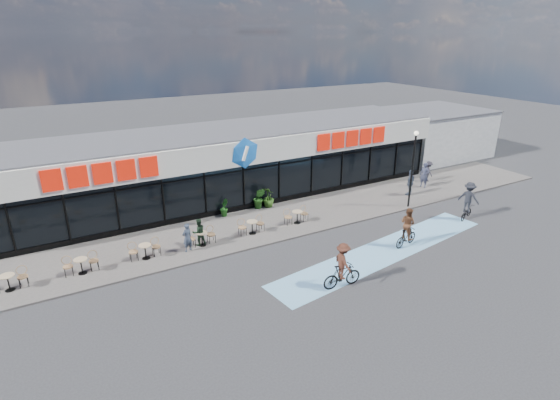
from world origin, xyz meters
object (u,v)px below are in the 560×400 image
object	(u,v)px
potted_plant_right	(268,197)
potted_plant_mid	(259,198)
pedestrian_c	(410,183)
lamp_post	(413,162)
patron_left	(187,237)
bistro_set_0	(8,280)
pedestrian_a	(424,175)
cyclist_a	(407,230)
patron_right	(199,232)
cyclist_b	(468,202)
potted_plant_left	(224,208)
pedestrian_b	(428,171)

from	to	relation	value
potted_plant_right	potted_plant_mid	bearing A→B (deg)	175.09
potted_plant_mid	pedestrian_c	size ratio (longest dim) A/B	0.76
lamp_post	patron_left	xyz separation A→B (m)	(-14.22, 0.99, -2.16)
pedestrian_c	potted_plant_mid	bearing A→B (deg)	-39.19
bistro_set_0	patron_left	distance (m)	7.88
patron_left	pedestrian_a	bearing A→B (deg)	163.32
bistro_set_0	cyclist_a	bearing A→B (deg)	-15.99
patron_left	pedestrian_a	size ratio (longest dim) A/B	0.85
patron_right	cyclist_b	world-z (taller)	cyclist_b
potted_plant_left	patron_right	bearing A→B (deg)	-131.40
potted_plant_mid	potted_plant_right	distance (m)	0.63
cyclist_b	lamp_post	bearing A→B (deg)	120.50
patron_left	patron_right	world-z (taller)	patron_left
lamp_post	cyclist_a	world-z (taller)	lamp_post
potted_plant_left	cyclist_a	size ratio (longest dim) A/B	0.49
potted_plant_mid	pedestrian_b	size ratio (longest dim) A/B	0.89
bistro_set_0	cyclist_b	xyz separation A→B (m)	(23.85, -4.32, 0.52)
pedestrian_b	cyclist_b	distance (m)	6.84
pedestrian_c	pedestrian_a	bearing A→B (deg)	175.76
lamp_post	pedestrian_c	distance (m)	3.00
patron_right	pedestrian_b	bearing A→B (deg)	-178.61
bistro_set_0	cyclist_b	world-z (taller)	cyclist_b
pedestrian_a	pedestrian_b	bearing A→B (deg)	104.20
lamp_post	patron_left	size ratio (longest dim) A/B	3.21
pedestrian_b	cyclist_a	bearing A→B (deg)	146.38
patron_right	pedestrian_c	distance (m)	15.07
potted_plant_mid	cyclist_b	size ratio (longest dim) A/B	0.58
lamp_post	pedestrian_b	distance (m)	6.21
pedestrian_c	cyclist_a	world-z (taller)	cyclist_a
potted_plant_right	pedestrian_b	world-z (taller)	pedestrian_b
potted_plant_right	patron_right	distance (m)	6.38
pedestrian_b	patron_left	bearing A→B (deg)	114.84
potted_plant_right	pedestrian_c	size ratio (longest dim) A/B	0.71
potted_plant_left	pedestrian_a	xyz separation A→B (m)	(14.52, -2.10, 0.37)
bistro_set_0	potted_plant_left	world-z (taller)	potted_plant_left
potted_plant_right	cyclist_a	size ratio (longest dim) A/B	0.59
cyclist_b	potted_plant_left	bearing A→B (deg)	149.81
cyclist_a	pedestrian_c	bearing A→B (deg)	43.97
cyclist_a	pedestrian_b	bearing A→B (deg)	37.70
lamp_post	potted_plant_right	bearing A→B (deg)	151.02
lamp_post	bistro_set_0	distance (m)	22.27
potted_plant_right	patron_left	distance (m)	7.22
potted_plant_mid	potted_plant_right	size ratio (longest dim) A/B	1.06
patron_left	cyclist_a	bearing A→B (deg)	133.94
pedestrian_a	bistro_set_0	bearing A→B (deg)	-105.97
pedestrian_c	patron_left	bearing A→B (deg)	-21.36
potted_plant_left	cyclist_a	bearing A→B (deg)	-50.11
potted_plant_mid	pedestrian_c	distance (m)	10.44
potted_plant_left	pedestrian_b	distance (m)	15.86
potted_plant_mid	patron_left	size ratio (longest dim) A/B	0.89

